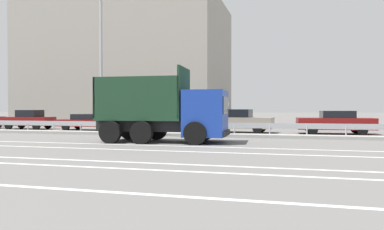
{
  "coord_description": "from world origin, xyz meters",
  "views": [
    {
      "loc": [
        4.42,
        -18.77,
        1.59
      ],
      "look_at": [
        -0.76,
        0.41,
        1.28
      ],
      "focal_mm": 35.0,
      "sensor_mm": 36.0,
      "label": 1
    }
  ],
  "objects_px": {
    "street_lamp_1": "(100,58)",
    "parked_car_4": "(154,121)",
    "parked_car_6": "(335,122)",
    "dump_truck": "(178,115)",
    "median_road_sign": "(223,117)",
    "parked_car_2": "(29,120)",
    "parked_car_5": "(238,121)",
    "parked_car_3": "(89,122)"
  },
  "relations": [
    {
      "from": "dump_truck",
      "to": "street_lamp_1",
      "type": "bearing_deg",
      "value": -125.23
    },
    {
      "from": "median_road_sign",
      "to": "street_lamp_1",
      "type": "xyz_separation_m",
      "value": [
        -7.76,
        -0.17,
        3.61
      ]
    },
    {
      "from": "dump_truck",
      "to": "median_road_sign",
      "type": "relative_size",
      "value": 2.9
    },
    {
      "from": "median_road_sign",
      "to": "parked_car_2",
      "type": "height_order",
      "value": "median_road_sign"
    },
    {
      "from": "dump_truck",
      "to": "median_road_sign",
      "type": "distance_m",
      "value": 4.29
    },
    {
      "from": "dump_truck",
      "to": "parked_car_2",
      "type": "relative_size",
      "value": 1.62
    },
    {
      "from": "median_road_sign",
      "to": "parked_car_4",
      "type": "distance_m",
      "value": 7.39
    },
    {
      "from": "dump_truck",
      "to": "parked_car_6",
      "type": "relative_size",
      "value": 1.34
    },
    {
      "from": "parked_car_2",
      "to": "parked_car_4",
      "type": "distance_m",
      "value": 10.57
    },
    {
      "from": "median_road_sign",
      "to": "parked_car_6",
      "type": "relative_size",
      "value": 0.46
    },
    {
      "from": "parked_car_5",
      "to": "parked_car_6",
      "type": "relative_size",
      "value": 0.99
    },
    {
      "from": "parked_car_4",
      "to": "parked_car_5",
      "type": "height_order",
      "value": "parked_car_5"
    },
    {
      "from": "parked_car_3",
      "to": "parked_car_6",
      "type": "xyz_separation_m",
      "value": [
        17.53,
        0.15,
        0.12
      ]
    },
    {
      "from": "parked_car_4",
      "to": "street_lamp_1",
      "type": "bearing_deg",
      "value": 157.77
    },
    {
      "from": "parked_car_2",
      "to": "parked_car_4",
      "type": "bearing_deg",
      "value": -93.29
    },
    {
      "from": "parked_car_4",
      "to": "median_road_sign",
      "type": "bearing_deg",
      "value": -127.12
    },
    {
      "from": "parked_car_3",
      "to": "parked_car_4",
      "type": "xyz_separation_m",
      "value": [
        5.14,
        0.38,
        0.06
      ]
    },
    {
      "from": "street_lamp_1",
      "to": "parked_car_4",
      "type": "relative_size",
      "value": 2.14
    },
    {
      "from": "parked_car_4",
      "to": "parked_car_6",
      "type": "xyz_separation_m",
      "value": [
        12.39,
        -0.23,
        0.06
      ]
    },
    {
      "from": "median_road_sign",
      "to": "street_lamp_1",
      "type": "height_order",
      "value": "street_lamp_1"
    },
    {
      "from": "parked_car_3",
      "to": "parked_car_6",
      "type": "relative_size",
      "value": 0.99
    },
    {
      "from": "parked_car_3",
      "to": "parked_car_5",
      "type": "height_order",
      "value": "parked_car_5"
    },
    {
      "from": "street_lamp_1",
      "to": "parked_car_5",
      "type": "xyz_separation_m",
      "value": [
        8.02,
        4.45,
        -3.97
      ]
    },
    {
      "from": "street_lamp_1",
      "to": "parked_car_2",
      "type": "bearing_deg",
      "value": 153.55
    },
    {
      "from": "median_road_sign",
      "to": "street_lamp_1",
      "type": "distance_m",
      "value": 8.56
    },
    {
      "from": "parked_car_2",
      "to": "parked_car_5",
      "type": "distance_m",
      "value": 16.73
    },
    {
      "from": "dump_truck",
      "to": "median_road_sign",
      "type": "xyz_separation_m",
      "value": [
        1.49,
        4.02,
        -0.14
      ]
    },
    {
      "from": "parked_car_3",
      "to": "median_road_sign",
      "type": "bearing_deg",
      "value": 69.08
    },
    {
      "from": "parked_car_5",
      "to": "parked_car_2",
      "type": "bearing_deg",
      "value": -84.65
    },
    {
      "from": "street_lamp_1",
      "to": "parked_car_3",
      "type": "distance_m",
      "value": 6.75
    },
    {
      "from": "street_lamp_1",
      "to": "parked_car_5",
      "type": "distance_m",
      "value": 10.0
    },
    {
      "from": "parked_car_4",
      "to": "parked_car_6",
      "type": "relative_size",
      "value": 0.84
    },
    {
      "from": "parked_car_5",
      "to": "median_road_sign",
      "type": "bearing_deg",
      "value": 1.34
    },
    {
      "from": "parked_car_2",
      "to": "parked_car_5",
      "type": "xyz_separation_m",
      "value": [
        16.73,
        0.12,
        0.03
      ]
    },
    {
      "from": "median_road_sign",
      "to": "parked_car_3",
      "type": "height_order",
      "value": "median_road_sign"
    },
    {
      "from": "median_road_sign",
      "to": "street_lamp_1",
      "type": "bearing_deg",
      "value": -178.74
    },
    {
      "from": "street_lamp_1",
      "to": "parked_car_6",
      "type": "distance_m",
      "value": 15.44
    },
    {
      "from": "street_lamp_1",
      "to": "parked_car_5",
      "type": "relative_size",
      "value": 1.82
    },
    {
      "from": "parked_car_2",
      "to": "parked_car_4",
      "type": "xyz_separation_m",
      "value": [
        10.57,
        0.27,
        -0.05
      ]
    },
    {
      "from": "street_lamp_1",
      "to": "parked_car_6",
      "type": "bearing_deg",
      "value": 17.06
    },
    {
      "from": "dump_truck",
      "to": "parked_car_3",
      "type": "bearing_deg",
      "value": -133.87
    },
    {
      "from": "parked_car_5",
      "to": "parked_car_3",
      "type": "bearing_deg",
      "value": -83.9
    }
  ]
}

